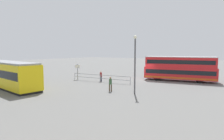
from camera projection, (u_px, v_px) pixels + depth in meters
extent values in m
plane|color=slate|center=(145.00, 80.00, 30.37)|extent=(160.00, 160.00, 0.00)
cube|color=red|center=(179.00, 73.00, 29.64)|extent=(10.71, 4.40, 1.78)
cube|color=red|center=(180.00, 62.00, 29.47)|extent=(10.39, 4.24, 1.52)
cube|color=black|center=(179.00, 72.00, 29.62)|extent=(10.21, 4.33, 0.64)
cube|color=black|center=(180.00, 62.00, 29.47)|extent=(9.88, 4.17, 0.60)
cube|color=#D85919|center=(179.00, 77.00, 29.70)|extent=(10.52, 4.40, 0.24)
cube|color=#B2B2B7|center=(180.00, 57.00, 29.39)|extent=(10.39, 4.24, 0.10)
cylinder|color=black|center=(158.00, 77.00, 31.01)|extent=(1.44, 2.53, 1.00)
cylinder|color=black|center=(200.00, 79.00, 28.56)|extent=(1.44, 2.53, 1.00)
cube|color=yellow|center=(9.00, 74.00, 24.20)|extent=(12.31, 3.98, 2.84)
cube|color=black|center=(9.00, 72.00, 24.17)|extent=(11.83, 3.96, 0.90)
cube|color=gray|center=(8.00, 62.00, 24.05)|extent=(12.04, 3.74, 0.20)
cube|color=black|center=(9.00, 87.00, 24.36)|extent=(12.05, 3.82, 0.25)
cylinder|color=#33384C|center=(101.00, 79.00, 28.96)|extent=(0.14, 0.14, 0.77)
cylinder|color=#33384C|center=(100.00, 79.00, 29.13)|extent=(0.14, 0.14, 0.77)
cylinder|color=maroon|center=(101.00, 75.00, 28.98)|extent=(0.39, 0.39, 0.59)
sphere|color=beige|center=(101.00, 72.00, 28.94)|extent=(0.21, 0.21, 0.21)
cylinder|color=#4C3F2D|center=(111.00, 88.00, 21.94)|extent=(0.14, 0.14, 0.82)
cylinder|color=#4C3F2D|center=(109.00, 88.00, 21.96)|extent=(0.14, 0.14, 0.82)
cylinder|color=#335938|center=(110.00, 82.00, 21.88)|extent=(0.43, 0.43, 0.63)
sphere|color=#8C6647|center=(110.00, 78.00, 21.84)|extent=(0.22, 0.22, 0.22)
cube|color=gray|center=(100.00, 75.00, 28.63)|extent=(9.50, 1.29, 0.06)
cube|color=gray|center=(100.00, 78.00, 28.68)|extent=(9.50, 1.29, 0.06)
cylinder|color=gray|center=(130.00, 81.00, 26.48)|extent=(0.07, 0.07, 1.05)
cylinder|color=gray|center=(100.00, 78.00, 28.68)|extent=(0.07, 0.07, 1.05)
cylinder|color=gray|center=(75.00, 76.00, 30.87)|extent=(0.07, 0.07, 1.05)
cylinder|color=slate|center=(78.00, 72.00, 31.07)|extent=(0.10, 0.10, 2.51)
cube|color=white|center=(77.00, 66.00, 30.95)|extent=(0.93, 0.22, 0.56)
cylinder|color=#4C4C51|center=(135.00, 67.00, 20.49)|extent=(0.16, 0.16, 5.91)
sphere|color=#F2EFCC|center=(135.00, 37.00, 20.18)|extent=(0.36, 0.36, 0.36)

